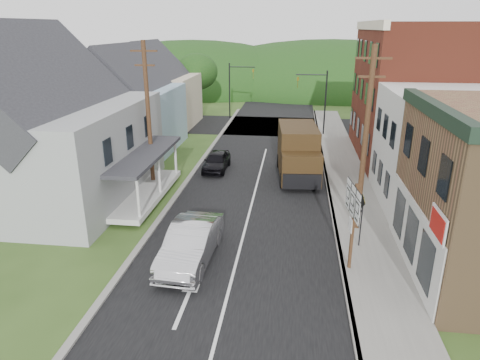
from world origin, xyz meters
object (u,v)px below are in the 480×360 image
(dark_sedan, at_px, (217,161))
(silver_sedan, at_px, (191,244))
(route_sign_cluster, at_px, (353,215))
(warning_sign, at_px, (362,213))
(delivery_van, at_px, (298,153))

(dark_sedan, bearing_deg, silver_sedan, -83.23)
(route_sign_cluster, relative_size, warning_sign, 1.46)
(dark_sedan, xyz_separation_m, route_sign_cluster, (7.88, -12.49, 1.91))
(dark_sedan, height_order, delivery_van, delivery_van)
(dark_sedan, xyz_separation_m, warning_sign, (8.57, -10.46, 1.13))
(silver_sedan, distance_m, route_sign_cluster, 6.93)
(silver_sedan, height_order, delivery_van, delivery_van)
(silver_sedan, relative_size, warning_sign, 2.02)
(silver_sedan, height_order, route_sign_cluster, route_sign_cluster)
(silver_sedan, bearing_deg, warning_sign, 18.86)
(dark_sedan, relative_size, warning_sign, 1.53)
(delivery_van, xyz_separation_m, warning_sign, (2.85, -9.70, 0.06))
(silver_sedan, bearing_deg, dark_sedan, 98.09)
(dark_sedan, xyz_separation_m, delivery_van, (5.73, -0.77, 1.07))
(delivery_van, distance_m, route_sign_cluster, 11.96)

